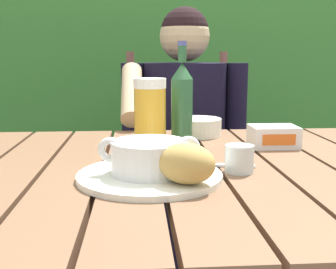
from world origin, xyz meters
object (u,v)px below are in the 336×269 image
(beer_bottle, at_px, (182,103))
(beer_glass, at_px, (150,115))
(serving_plate, at_px, (150,176))
(butter_tub, at_px, (273,136))
(bread_roll, at_px, (187,163))
(water_glass_small, at_px, (239,159))
(soup_bowl, at_px, (150,156))
(person_eating, at_px, (184,136))
(diner_bowl, at_px, (198,127))
(chair_near_diner, at_px, (180,175))
(table_knife, at_px, (209,164))

(beer_bottle, bearing_deg, beer_glass, -152.89)
(serving_plate, xyz_separation_m, butter_tub, (0.34, 0.28, 0.02))
(serving_plate, xyz_separation_m, beer_bottle, (0.09, 0.30, 0.11))
(beer_bottle, bearing_deg, serving_plate, -107.56)
(bread_roll, height_order, beer_glass, beer_glass)
(beer_glass, relative_size, water_glass_small, 3.03)
(butter_tub, bearing_deg, soup_bowl, -140.48)
(beer_glass, bearing_deg, beer_bottle, 27.11)
(person_eating, xyz_separation_m, beer_bottle, (-0.06, -0.49, 0.18))
(bread_roll, xyz_separation_m, diner_bowl, (0.09, 0.53, -0.02))
(person_eating, xyz_separation_m, water_glass_small, (0.03, -0.75, 0.09))
(soup_bowl, bearing_deg, beer_glass, 88.02)
(chair_near_diner, height_order, person_eating, person_eating)
(soup_bowl, relative_size, butter_tub, 1.64)
(soup_bowl, xyz_separation_m, table_knife, (0.13, 0.09, -0.04))
(soup_bowl, bearing_deg, person_eating, 78.88)
(diner_bowl, bearing_deg, soup_bowl, -109.30)
(water_glass_small, distance_m, diner_bowl, 0.42)
(diner_bowl, bearing_deg, chair_near_diner, 90.00)
(bread_roll, xyz_separation_m, water_glass_small, (0.12, 0.11, -0.02))
(butter_tub, bearing_deg, bread_roll, -127.67)
(bread_roll, distance_m, beer_bottle, 0.38)
(diner_bowl, bearing_deg, beer_glass, -126.93)
(chair_near_diner, bearing_deg, soup_bowl, -99.05)
(chair_near_diner, distance_m, butter_tub, 0.80)
(butter_tub, distance_m, table_knife, 0.28)
(chair_near_diner, bearing_deg, beer_bottle, -95.28)
(serving_plate, xyz_separation_m, table_knife, (0.13, 0.09, -0.00))
(butter_tub, relative_size, table_knife, 0.75)
(beer_bottle, height_order, table_knife, beer_bottle)
(person_eating, distance_m, serving_plate, 0.81)
(serving_plate, bearing_deg, butter_tub, 39.52)
(person_eating, height_order, beer_glass, person_eating)
(butter_tub, relative_size, diner_bowl, 0.86)
(soup_bowl, relative_size, table_knife, 1.23)
(serving_plate, height_order, butter_tub, butter_tub)
(chair_near_diner, bearing_deg, serving_plate, -99.05)
(serving_plate, relative_size, butter_tub, 2.34)
(bread_roll, relative_size, beer_glass, 0.71)
(soup_bowl, distance_m, water_glass_small, 0.19)
(soup_bowl, relative_size, water_glass_small, 3.30)
(butter_tub, bearing_deg, table_knife, -137.01)
(beer_glass, distance_m, diner_bowl, 0.26)
(beer_bottle, bearing_deg, person_eating, 82.91)
(serving_plate, bearing_deg, soup_bowl, 0.00)
(chair_near_diner, relative_size, soup_bowl, 5.08)
(person_eating, xyz_separation_m, table_knife, (-0.02, -0.70, 0.07))
(table_knife, height_order, diner_bowl, diner_bowl)
(butter_tub, bearing_deg, beer_glass, -175.69)
(beer_bottle, relative_size, table_knife, 1.69)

